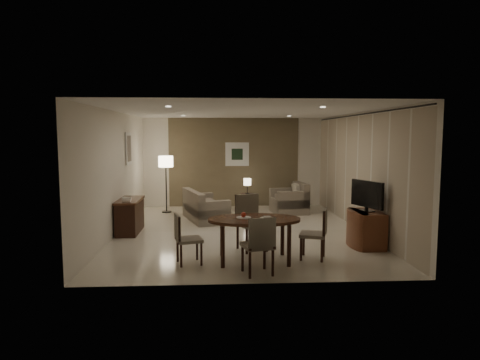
{
  "coord_description": "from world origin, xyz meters",
  "views": [
    {
      "loc": [
        -0.56,
        -9.58,
        2.18
      ],
      "look_at": [
        0.0,
        0.2,
        1.15
      ],
      "focal_mm": 32.0,
      "sensor_mm": 36.0,
      "label": 1
    }
  ],
  "objects": [
    {
      "name": "console_desk",
      "position": [
        -2.49,
        0.0,
        0.38
      ],
      "size": [
        0.48,
        1.2,
        0.75
      ],
      "primitive_type": null,
      "color": "#4F2B19",
      "rests_on": "floor"
    },
    {
      "name": "room_shell",
      "position": [
        0.0,
        0.4,
        1.35
      ],
      "size": [
        5.5,
        7.0,
        2.7
      ],
      "color": "beige",
      "rests_on": "ground"
    },
    {
      "name": "round_rug",
      "position": [
        0.37,
        1.6,
        0.01
      ],
      "size": [
        1.23,
        1.23,
        0.01
      ],
      "primitive_type": "cylinder",
      "color": "#443926",
      "rests_on": "floor"
    },
    {
      "name": "table_lamp",
      "position": [
        0.37,
        2.9,
        0.71
      ],
      "size": [
        0.22,
        0.22,
        0.5
      ],
      "primitive_type": null,
      "color": "#FFEAC1",
      "rests_on": "side_table"
    },
    {
      "name": "side_table",
      "position": [
        0.37,
        2.9,
        0.23
      ],
      "size": [
        0.36,
        0.36,
        0.46
      ],
      "primitive_type": null,
      "color": "black",
      "rests_on": "floor"
    },
    {
      "name": "downlight_nl",
      "position": [
        -1.4,
        -1.8,
        2.69
      ],
      "size": [
        0.1,
        0.1,
        0.01
      ],
      "primitive_type": "cylinder",
      "color": "white",
      "rests_on": "ceiling"
    },
    {
      "name": "downlight_nr",
      "position": [
        1.4,
        -1.8,
        2.69
      ],
      "size": [
        0.1,
        0.1,
        0.01
      ],
      "primitive_type": "cylinder",
      "color": "white",
      "rests_on": "ceiling"
    },
    {
      "name": "art_left_frame",
      "position": [
        -2.72,
        1.2,
        1.85
      ],
      "size": [
        0.03,
        0.6,
        0.8
      ],
      "primitive_type": "cube",
      "color": "silver",
      "rests_on": "wall_left"
    },
    {
      "name": "chair_left",
      "position": [
        -1.02,
        -2.45,
        0.43
      ],
      "size": [
        0.5,
        0.5,
        0.85
      ],
      "primitive_type": null,
      "rotation": [
        0.0,
        0.0,
        1.83
      ],
      "color": "gray",
      "rests_on": "floor"
    },
    {
      "name": "napkin",
      "position": [
        0.32,
        -2.41,
        0.78
      ],
      "size": [
        0.12,
        0.08,
        0.03
      ],
      "primitive_type": "cube",
      "color": "white",
      "rests_on": "plate_b"
    },
    {
      "name": "downlight_fl",
      "position": [
        -1.4,
        1.8,
        2.69
      ],
      "size": [
        0.1,
        0.1,
        0.01
      ],
      "primitive_type": "cylinder",
      "color": "white",
      "rests_on": "ceiling"
    },
    {
      "name": "telephone",
      "position": [
        -2.49,
        -0.3,
        0.8
      ],
      "size": [
        0.2,
        0.14,
        0.09
      ],
      "primitive_type": null,
      "color": "white",
      "rests_on": "console_desk"
    },
    {
      "name": "flat_tv",
      "position": [
        2.38,
        -1.5,
        1.02
      ],
      "size": [
        0.36,
        0.85,
        0.6
      ],
      "primitive_type": null,
      "rotation": [
        0.0,
        0.0,
        0.35
      ],
      "color": "black",
      "rests_on": "tv_cabinet"
    },
    {
      "name": "art_back_canvas",
      "position": [
        0.1,
        3.44,
        1.6
      ],
      "size": [
        0.34,
        0.01,
        0.34
      ],
      "primitive_type": "cube",
      "color": "black",
      "rests_on": "wall_back"
    },
    {
      "name": "downlight_fr",
      "position": [
        1.4,
        1.8,
        2.69
      ],
      "size": [
        0.1,
        0.1,
        0.01
      ],
      "primitive_type": "cylinder",
      "color": "white",
      "rests_on": "ceiling"
    },
    {
      "name": "chair_near",
      "position": [
        0.09,
        -3.05,
        0.47
      ],
      "size": [
        0.55,
        0.55,
        0.93
      ],
      "primitive_type": null,
      "rotation": [
        0.0,
        0.0,
        3.38
      ],
      "color": "gray",
      "rests_on": "floor"
    },
    {
      "name": "art_back_frame",
      "position": [
        0.1,
        3.46,
        1.6
      ],
      "size": [
        0.72,
        0.03,
        0.72
      ],
      "primitive_type": "cube",
      "color": "silver",
      "rests_on": "wall_back"
    },
    {
      "name": "chair_right",
      "position": [
        1.14,
        -2.28,
        0.45
      ],
      "size": [
        0.55,
        0.55,
        0.9
      ],
      "primitive_type": null,
      "rotation": [
        0.0,
        0.0,
        -1.9
      ],
      "color": "gray",
      "rests_on": "floor"
    },
    {
      "name": "plate_b",
      "position": [
        0.32,
        -2.41,
        0.76
      ],
      "size": [
        0.26,
        0.26,
        0.02
      ],
      "primitive_type": "cylinder",
      "color": "white",
      "rests_on": "dining_table"
    },
    {
      "name": "dining_table",
      "position": [
        0.1,
        -2.36,
        0.38
      ],
      "size": [
        1.6,
        1.0,
        0.75
      ],
      "primitive_type": null,
      "color": "#4F2B19",
      "rests_on": "floor"
    },
    {
      "name": "armchair",
      "position": [
        1.49,
        2.19,
        0.42
      ],
      "size": [
        1.02,
        1.07,
        0.84
      ],
      "primitive_type": null,
      "rotation": [
        0.0,
        0.0,
        -1.43
      ],
      "color": "gray",
      "rests_on": "floor"
    },
    {
      "name": "curtain_rod",
      "position": [
        2.68,
        0.0,
        2.64
      ],
      "size": [
        0.03,
        6.8,
        0.03
      ],
      "primitive_type": "cylinder",
      "rotation": [
        1.57,
        0.0,
        0.0
      ],
      "color": "black",
      "rests_on": "wall_right"
    },
    {
      "name": "fruit_apple",
      "position": [
        -0.08,
        -2.31,
        0.81
      ],
      "size": [
        0.09,
        0.09,
        0.09
      ],
      "primitive_type": "sphere",
      "color": "#A22112",
      "rests_on": "plate_a"
    },
    {
      "name": "sofa",
      "position": [
        -0.82,
        1.32,
        0.39
      ],
      "size": [
        1.81,
        1.28,
        0.77
      ],
      "primitive_type": null,
      "rotation": [
        0.0,
        0.0,
        1.88
      ],
      "color": "gray",
      "rests_on": "floor"
    },
    {
      "name": "plate_a",
      "position": [
        -0.08,
        -2.31,
        0.76
      ],
      "size": [
        0.26,
        0.26,
        0.02
      ],
      "primitive_type": "cylinder",
      "color": "white",
      "rests_on": "dining_table"
    },
    {
      "name": "curtain_wall",
      "position": [
        2.68,
        0.0,
        1.32
      ],
      "size": [
        0.08,
        6.7,
        2.58
      ],
      "primitive_type": null,
      "color": "#BCA993",
      "rests_on": "wall_right"
    },
    {
      "name": "chair_far",
      "position": [
        0.12,
        -1.64,
        0.52
      ],
      "size": [
        0.65,
        0.65,
        1.05
      ],
      "primitive_type": null,
      "rotation": [
        0.0,
        0.0,
        0.36
      ],
      "color": "gray",
      "rests_on": "floor"
    },
    {
      "name": "taupe_accent",
      "position": [
        0.0,
        3.48,
        1.35
      ],
      "size": [
        3.96,
        0.03,
        2.7
      ],
      "primitive_type": "cube",
      "color": "brown",
      "rests_on": "wall_back"
    },
    {
      "name": "tv_cabinet",
      "position": [
        2.4,
        -1.5,
        0.35
      ],
      "size": [
        0.48,
        0.9,
        0.7
      ],
      "primitive_type": null,
      "color": "brown",
      "rests_on": "floor"
    },
    {
      "name": "floor_lamp",
      "position": [
        -1.96,
        2.47,
        0.8
      ],
      "size": [
        0.4,
        0.4,
        1.6
      ],
      "primitive_type": null,
      "color": "#FFE5B7",
      "rests_on": "floor"
    },
    {
      "name": "art_left_canvas",
      "position": [
        -2.71,
        1.2,
        1.85
      ],
      "size": [
        0.01,
        0.46,
        0.64
      ],
      "primitive_type": "cube",
      "color": "gray",
      "rests_on": "wall_left"
    }
  ]
}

